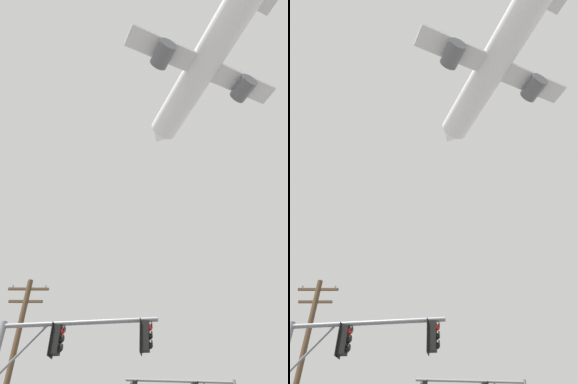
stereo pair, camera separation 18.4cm
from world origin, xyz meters
The scene contains 3 objects.
signal_pole_near centered at (-2.75, 8.17, 4.15)m, with size 5.38×0.96×5.51m.
utility_pole centered at (-6.10, 14.15, 5.19)m, with size 2.20×0.28×9.78m.
airplane centered at (7.75, 20.05, 42.51)m, with size 20.51×26.55×7.51m.
Camera 2 is at (0.24, -3.41, 1.37)m, focal length 31.68 mm.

